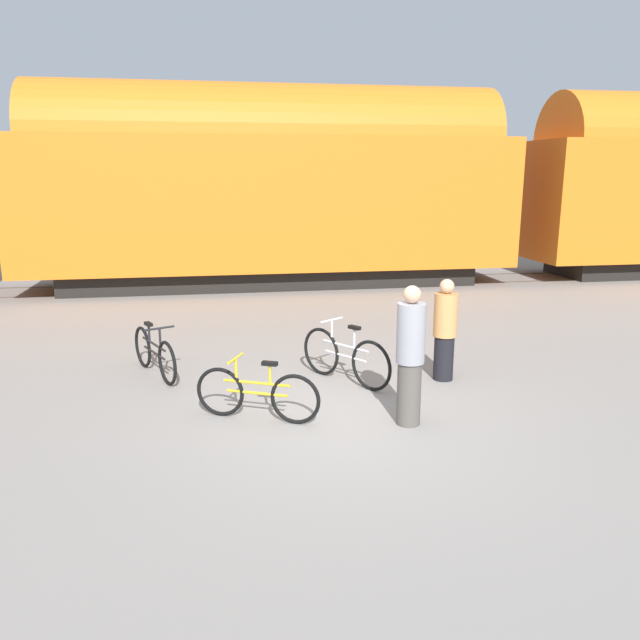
{
  "coord_description": "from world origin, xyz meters",
  "views": [
    {
      "loc": [
        -1.62,
        -7.46,
        3.11
      ],
      "look_at": [
        -0.18,
        0.94,
        1.1
      ],
      "focal_mm": 35.0,
      "sensor_mm": 36.0,
      "label": 1
    }
  ],
  "objects_px": {
    "bicycle_black": "(154,353)",
    "person_in_grey": "(410,356)",
    "person_in_tan": "(445,330)",
    "bicycle_yellow": "(257,394)",
    "bicycle_silver": "(345,357)",
    "freight_train": "(271,182)"
  },
  "relations": [
    {
      "from": "bicycle_black",
      "to": "person_in_grey",
      "type": "bearing_deg",
      "value": -37.37
    },
    {
      "from": "bicycle_black",
      "to": "person_in_tan",
      "type": "height_order",
      "value": "person_in_tan"
    },
    {
      "from": "bicycle_black",
      "to": "bicycle_yellow",
      "type": "bearing_deg",
      "value": -55.16
    },
    {
      "from": "bicycle_yellow",
      "to": "person_in_grey",
      "type": "relative_size",
      "value": 0.87
    },
    {
      "from": "bicycle_silver",
      "to": "person_in_tan",
      "type": "xyz_separation_m",
      "value": [
        1.52,
        -0.13,
        0.38
      ]
    },
    {
      "from": "bicycle_black",
      "to": "person_in_grey",
      "type": "relative_size",
      "value": 0.91
    },
    {
      "from": "bicycle_black",
      "to": "person_in_tan",
      "type": "bearing_deg",
      "value": -12.13
    },
    {
      "from": "bicycle_black",
      "to": "person_in_grey",
      "type": "xyz_separation_m",
      "value": [
        3.33,
        -2.55,
        0.53
      ]
    },
    {
      "from": "bicycle_silver",
      "to": "person_in_grey",
      "type": "distance_m",
      "value": 1.85
    },
    {
      "from": "person_in_grey",
      "to": "bicycle_black",
      "type": "bearing_deg",
      "value": 11.84
    },
    {
      "from": "person_in_grey",
      "to": "bicycle_silver",
      "type": "bearing_deg",
      "value": -26.05
    },
    {
      "from": "person_in_tan",
      "to": "person_in_grey",
      "type": "distance_m",
      "value": 1.93
    },
    {
      "from": "bicycle_yellow",
      "to": "bicycle_black",
      "type": "bearing_deg",
      "value": 124.84
    },
    {
      "from": "freight_train",
      "to": "bicycle_black",
      "type": "relative_size",
      "value": 26.3
    },
    {
      "from": "freight_train",
      "to": "person_in_grey",
      "type": "bearing_deg",
      "value": -85.93
    },
    {
      "from": "freight_train",
      "to": "bicycle_black",
      "type": "distance_m",
      "value": 8.63
    },
    {
      "from": "bicycle_silver",
      "to": "person_in_tan",
      "type": "height_order",
      "value": "person_in_tan"
    },
    {
      "from": "person_in_grey",
      "to": "bicycle_yellow",
      "type": "bearing_deg",
      "value": 35.56
    },
    {
      "from": "person_in_grey",
      "to": "person_in_tan",
      "type": "bearing_deg",
      "value": -74.46
    },
    {
      "from": "person_in_tan",
      "to": "person_in_grey",
      "type": "xyz_separation_m",
      "value": [
        -1.07,
        -1.6,
        0.12
      ]
    },
    {
      "from": "bicycle_yellow",
      "to": "person_in_tan",
      "type": "distance_m",
      "value": 3.19
    },
    {
      "from": "bicycle_yellow",
      "to": "person_in_tan",
      "type": "bearing_deg",
      "value": 21.23
    }
  ]
}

